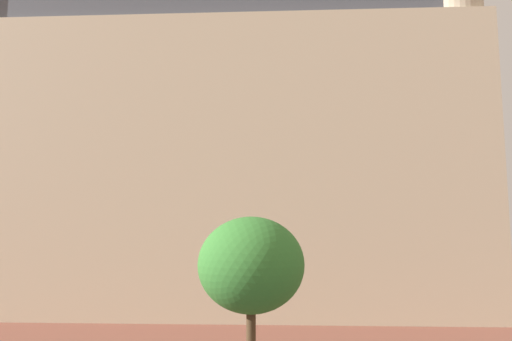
% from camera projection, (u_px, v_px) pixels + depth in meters
% --- Properties ---
extents(landmark_building, '(29.46, 12.56, 37.02)m').
position_uv_depth(landmark_building, '(230.00, 142.00, 31.47)').
color(landmark_building, beige).
rests_on(landmark_building, ground_plane).
extents(tree_curb_far, '(3.17, 3.17, 4.93)m').
position_uv_depth(tree_curb_far, '(251.00, 265.00, 14.79)').
color(tree_curb_far, '#4C3823').
rests_on(tree_curb_far, ground_plane).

